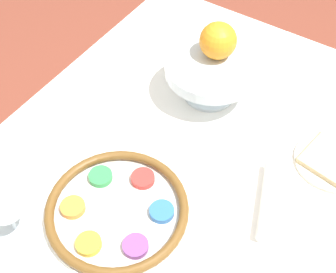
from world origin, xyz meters
name	(u,v)px	position (x,y,z in m)	size (l,w,h in m)	color
dining_table	(175,266)	(0.00, 0.00, 0.38)	(1.25, 0.90, 0.77)	white
seder_plate	(117,210)	(-0.12, 0.07, 0.78)	(0.29, 0.29, 0.03)	silver
wine_glass	(2,203)	(-0.26, 0.22, 0.86)	(0.07, 0.07, 0.14)	silver
fruit_stand	(211,70)	(0.28, 0.09, 0.85)	(0.22, 0.22, 0.10)	silver
orange_fruit	(218,41)	(0.31, 0.09, 0.91)	(0.09, 0.09, 0.09)	orange
bread_plate	(333,160)	(0.25, -0.25, 0.77)	(0.17, 0.17, 0.02)	beige
napkin_roll	(270,200)	(0.07, -0.18, 0.79)	(0.19, 0.10, 0.04)	white
fork_left	(29,153)	(-0.10, 0.33, 0.77)	(0.08, 0.20, 0.01)	silver
fork_right	(39,144)	(-0.07, 0.33, 0.77)	(0.08, 0.19, 0.01)	silver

